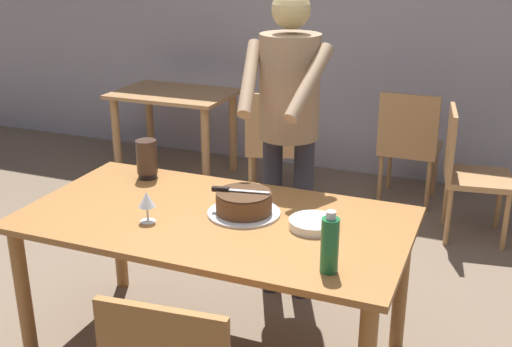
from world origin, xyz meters
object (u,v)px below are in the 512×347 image
Objects in this scene: wine_glass_near at (147,201)px; background_chair_1 at (275,142)px; background_chair_2 at (467,169)px; person_cutting_cake at (289,115)px; background_table at (175,111)px; water_bottle at (330,244)px; cake_on_platter at (244,204)px; hurricane_lamp at (147,159)px; background_chair_0 at (409,143)px; cake_knife at (229,190)px; main_dining_table at (215,235)px; plate_stack at (314,224)px.

wine_glass_near is 0.16× the size of background_chair_1.
person_cutting_cake is at bearing -126.50° from background_chair_2.
background_chair_1 is at bearing -15.00° from background_table.
wine_glass_near is 0.14× the size of background_table.
water_bottle is 2.53m from background_chair_1.
cake_on_platter is 2.68m from background_table.
hurricane_lamp is at bearing 159.32° from cake_on_platter.
background_chair_0 is at bearing 136.11° from background_chair_2.
person_cutting_cake reaches higher than background_chair_0.
hurricane_lamp reaches higher than cake_on_platter.
background_chair_1 is at bearing 103.90° from cake_knife.
cake_knife is 0.69m from water_bottle.
hurricane_lamp is 1.68m from background_chair_1.
cake_knife reaches higher than background_table.
person_cutting_cake reaches higher than main_dining_table.
background_chair_0 is (0.79, 2.48, -0.36)m from wine_glass_near.
main_dining_table is at bearing -126.79° from cake_knife.
background_chair_2 is at bearing 63.88° from cake_on_platter.
background_chair_2 is at bearing 80.36° from water_bottle.
main_dining_table is 7.13× the size of water_bottle.
background_chair_1 reaches higher than main_dining_table.
background_chair_2 reaches higher than plate_stack.
background_table is 1.11× the size of background_chair_2.
person_cutting_cake reaches higher than plate_stack.
cake_knife is 0.30× the size of background_chair_0.
cake_knife is (-0.07, -0.01, 0.06)m from cake_on_platter.
cake_knife is 0.27× the size of background_table.
background_table is (-1.20, 2.41, -0.28)m from wine_glass_near.
wine_glass_near is 0.08× the size of person_cutting_cake.
main_dining_table is 1.78× the size of background_table.
plate_stack is 2.13m from background_chair_1.
water_bottle reaches higher than cake_on_platter.
background_chair_0 is at bearing 77.73° from cake_knife.
hurricane_lamp is (-1.01, 0.28, 0.09)m from plate_stack.
background_chair_1 is at bearing 114.93° from water_bottle.
background_table is 1.11× the size of background_chair_0.
cake_knife is 2.34m from background_chair_0.
cake_knife is at bearing 178.52° from plate_stack.
plate_stack is 0.24× the size of background_chair_0.
main_dining_table is 1.98× the size of background_chair_0.
cake_knife is 0.65m from hurricane_lamp.
plate_stack is at bearing 6.28° from main_dining_table.
main_dining_table reaches higher than background_table.
hurricane_lamp is 2.22m from background_chair_2.
person_cutting_cake is at bearing 28.23° from hurricane_lamp.
main_dining_table is 0.36m from wine_glass_near.
water_bottle is at bearing -87.98° from background_chair_0.
person_cutting_cake is 1.91× the size of background_chair_2.
person_cutting_cake reaches higher than water_bottle.
cake_on_platter reaches higher than background_table.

